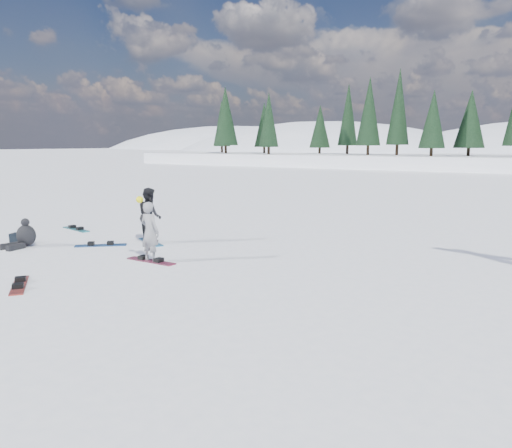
{
  "coord_description": "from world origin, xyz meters",
  "views": [
    {
      "loc": [
        9.44,
        -8.15,
        3.06
      ],
      "look_at": [
        3.15,
        2.09,
        1.1
      ],
      "focal_mm": 35.0,
      "sensor_mm": 36.0,
      "label": 1
    }
  ],
  "objects_px": {
    "snowboard_loose_a": "(101,245)",
    "snowboard_loose_b": "(19,285)",
    "snowboarder_woman": "(150,231)",
    "gear_bag": "(19,238)",
    "snowboarder_man": "(150,215)",
    "seated_rider": "(25,236)",
    "snowboard_loose_c": "(76,229)"
  },
  "relations": [
    {
      "from": "seated_rider",
      "to": "snowboard_loose_c",
      "type": "height_order",
      "value": "seated_rider"
    },
    {
      "from": "snowboard_loose_a",
      "to": "snowboard_loose_b",
      "type": "relative_size",
      "value": 1.0
    },
    {
      "from": "gear_bag",
      "to": "snowboard_loose_b",
      "type": "xyz_separation_m",
      "value": [
        4.34,
        -2.84,
        -0.14
      ]
    },
    {
      "from": "snowboard_loose_b",
      "to": "snowboard_loose_c",
      "type": "bearing_deg",
      "value": 170.23
    },
    {
      "from": "snowboarder_woman",
      "to": "snowboarder_man",
      "type": "relative_size",
      "value": 1.01
    },
    {
      "from": "snowboarder_woman",
      "to": "snowboarder_man",
      "type": "xyz_separation_m",
      "value": [
        -1.77,
        1.88,
        0.05
      ]
    },
    {
      "from": "seated_rider",
      "to": "gear_bag",
      "type": "height_order",
      "value": "seated_rider"
    },
    {
      "from": "snowboarder_man",
      "to": "snowboard_loose_c",
      "type": "relative_size",
      "value": 1.14
    },
    {
      "from": "snowboarder_woman",
      "to": "snowboard_loose_b",
      "type": "relative_size",
      "value": 1.15
    },
    {
      "from": "snowboarder_woman",
      "to": "snowboard_loose_c",
      "type": "distance_m",
      "value": 6.13
    },
    {
      "from": "seated_rider",
      "to": "gear_bag",
      "type": "xyz_separation_m",
      "value": [
        -0.7,
        0.25,
        -0.18
      ]
    },
    {
      "from": "seated_rider",
      "to": "snowboard_loose_c",
      "type": "xyz_separation_m",
      "value": [
        -1.15,
        2.76,
        -0.31
      ]
    },
    {
      "from": "snowboarder_man",
      "to": "gear_bag",
      "type": "relative_size",
      "value": 3.8
    },
    {
      "from": "snowboard_loose_b",
      "to": "snowboarder_man",
      "type": "bearing_deg",
      "value": 138.53
    },
    {
      "from": "snowboarder_woman",
      "to": "snowboard_loose_b",
      "type": "bearing_deg",
      "value": 75.72
    },
    {
      "from": "snowboarder_woman",
      "to": "gear_bag",
      "type": "relative_size",
      "value": 3.82
    },
    {
      "from": "seated_rider",
      "to": "snowboard_loose_c",
      "type": "distance_m",
      "value": 3.01
    },
    {
      "from": "seated_rider",
      "to": "snowboard_loose_a",
      "type": "bearing_deg",
      "value": 36.92
    },
    {
      "from": "snowboarder_man",
      "to": "gear_bag",
      "type": "distance_m",
      "value": 4.13
    },
    {
      "from": "gear_bag",
      "to": "snowboard_loose_c",
      "type": "relative_size",
      "value": 0.3
    },
    {
      "from": "gear_bag",
      "to": "snowboard_loose_c",
      "type": "distance_m",
      "value": 2.55
    },
    {
      "from": "snowboarder_man",
      "to": "snowboard_loose_b",
      "type": "distance_m",
      "value": 5.17
    },
    {
      "from": "snowboarder_woman",
      "to": "seated_rider",
      "type": "distance_m",
      "value": 4.57
    },
    {
      "from": "snowboard_loose_b",
      "to": "seated_rider",
      "type": "bearing_deg",
      "value": -177.05
    },
    {
      "from": "snowboarder_woman",
      "to": "snowboard_loose_a",
      "type": "relative_size",
      "value": 1.15
    },
    {
      "from": "seated_rider",
      "to": "snowboard_loose_a",
      "type": "relative_size",
      "value": 0.68
    },
    {
      "from": "snowboarder_man",
      "to": "seated_rider",
      "type": "bearing_deg",
      "value": 75.27
    },
    {
      "from": "snowboard_loose_c",
      "to": "snowboarder_man",
      "type": "bearing_deg",
      "value": 7.61
    },
    {
      "from": "snowboard_loose_b",
      "to": "snowboard_loose_c",
      "type": "height_order",
      "value": "same"
    },
    {
      "from": "snowboarder_man",
      "to": "snowboard_loose_a",
      "type": "xyz_separation_m",
      "value": [
        -0.92,
        -1.17,
        -0.84
      ]
    },
    {
      "from": "snowboarder_man",
      "to": "seated_rider",
      "type": "distance_m",
      "value": 3.7
    },
    {
      "from": "gear_bag",
      "to": "snowboard_loose_b",
      "type": "distance_m",
      "value": 5.19
    }
  ]
}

